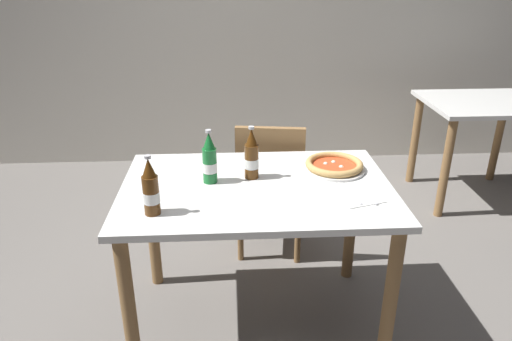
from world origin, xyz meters
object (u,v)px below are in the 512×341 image
(dining_table_background, at_px, (480,122))
(beer_bottle_left, at_px, (251,157))
(dining_table_main, at_px, (257,208))
(beer_bottle_center, at_px, (210,160))
(beer_bottle_right, at_px, (151,190))
(napkin_with_cutlery, at_px, (357,196))
(chair_behind_table, at_px, (270,181))
(pizza_margherita_near, at_px, (334,166))

(dining_table_background, relative_size, beer_bottle_left, 3.24)
(dining_table_main, distance_m, beer_bottle_center, 0.30)
(dining_table_main, xyz_separation_m, beer_bottle_left, (-0.02, 0.09, 0.22))
(beer_bottle_right, height_order, napkin_with_cutlery, beer_bottle_right)
(beer_bottle_left, height_order, beer_bottle_center, same)
(chair_behind_table, xyz_separation_m, napkin_with_cutlery, (0.30, -0.74, 0.27))
(dining_table_main, relative_size, beer_bottle_left, 4.86)
(dining_table_background, bearing_deg, pizza_margherita_near, -139.09)
(beer_bottle_center, bearing_deg, chair_behind_table, 60.04)
(dining_table_background, bearing_deg, napkin_with_cutlery, -131.78)
(beer_bottle_center, distance_m, napkin_with_cutlery, 0.66)
(pizza_margherita_near, bearing_deg, chair_behind_table, 119.74)
(dining_table_background, xyz_separation_m, napkin_with_cutlery, (-1.27, -1.43, 0.16))
(dining_table_main, bearing_deg, beer_bottle_right, -151.22)
(dining_table_main, relative_size, beer_bottle_right, 4.86)
(dining_table_main, xyz_separation_m, napkin_with_cutlery, (0.42, -0.13, 0.12))
(beer_bottle_left, bearing_deg, pizza_margherita_near, 9.66)
(pizza_margherita_near, xyz_separation_m, beer_bottle_left, (-0.40, -0.07, 0.08))
(pizza_margherita_near, xyz_separation_m, napkin_with_cutlery, (0.04, -0.29, -0.02))
(pizza_margherita_near, relative_size, napkin_with_cutlery, 1.32)
(chair_behind_table, distance_m, dining_table_background, 1.72)
(beer_bottle_left, relative_size, beer_bottle_center, 1.00)
(dining_table_main, bearing_deg, napkin_with_cutlery, -17.53)
(dining_table_main, relative_size, pizza_margherita_near, 4.06)
(pizza_margherita_near, bearing_deg, dining_table_background, 40.91)
(dining_table_background, distance_m, beer_bottle_right, 2.62)
(pizza_margherita_near, xyz_separation_m, beer_bottle_center, (-0.58, -0.10, 0.08))
(dining_table_background, distance_m, napkin_with_cutlery, 1.92)
(dining_table_main, distance_m, pizza_margherita_near, 0.43)
(dining_table_background, xyz_separation_m, beer_bottle_right, (-2.12, -1.53, 0.26))
(beer_bottle_center, bearing_deg, beer_bottle_left, 10.73)
(beer_bottle_left, distance_m, beer_bottle_right, 0.52)
(beer_bottle_left, bearing_deg, beer_bottle_right, -141.89)
(dining_table_background, relative_size, pizza_margherita_near, 2.71)
(dining_table_main, xyz_separation_m, beer_bottle_center, (-0.21, 0.05, 0.22))
(beer_bottle_right, bearing_deg, dining_table_main, 28.78)
(chair_behind_table, bearing_deg, beer_bottle_right, 64.96)
(beer_bottle_center, bearing_deg, napkin_with_cutlery, -16.25)
(pizza_margherita_near, height_order, beer_bottle_left, beer_bottle_left)
(beer_bottle_right, bearing_deg, beer_bottle_center, 52.35)
(dining_table_background, bearing_deg, beer_bottle_center, -146.81)
(chair_behind_table, height_order, napkin_with_cutlery, chair_behind_table)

